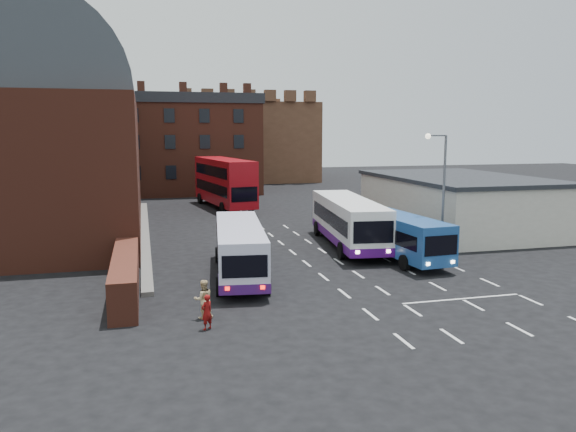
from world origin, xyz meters
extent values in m
plane|color=black|center=(0.00, 0.00, 0.00)|extent=(180.00, 180.00, 0.00)
cube|color=#602B1E|center=(-15.50, 21.00, 5.00)|extent=(12.00, 28.00, 10.00)
cylinder|color=#1E2328|center=(-15.50, 21.00, 10.00)|extent=(12.00, 26.00, 12.00)
cube|color=#602B1E|center=(-10.20, 2.00, 0.90)|extent=(1.20, 10.00, 1.80)
cube|color=beige|center=(15.00, 14.00, 2.00)|extent=(10.00, 16.00, 4.00)
cube|color=#282B30|center=(15.00, 14.00, 4.10)|extent=(10.40, 16.40, 0.30)
cube|color=brown|center=(-6.00, 46.00, 5.50)|extent=(22.00, 10.00, 11.00)
cube|color=brown|center=(6.00, 66.00, 6.00)|extent=(22.00, 22.00, 12.00)
cube|color=silver|center=(-4.32, 3.76, 1.63)|extent=(3.57, 10.47, 2.33)
cube|color=black|center=(-4.32, 3.76, 1.77)|extent=(3.48, 9.29, 0.84)
cylinder|color=black|center=(-5.07, 7.15, 0.47)|extent=(0.37, 0.96, 0.93)
cylinder|color=black|center=(-5.92, 0.29, 0.47)|extent=(0.37, 0.96, 0.93)
cylinder|color=black|center=(-2.76, 6.86, 0.47)|extent=(0.37, 0.96, 0.93)
cylinder|color=black|center=(-3.60, 0.01, 0.47)|extent=(0.37, 0.96, 0.93)
cube|color=white|center=(4.13, 9.69, 1.88)|extent=(4.05, 12.06, 2.69)
cube|color=black|center=(4.13, 9.69, 2.04)|extent=(3.97, 10.87, 0.97)
cylinder|color=black|center=(5.02, 5.79, 0.54)|extent=(0.42, 1.10, 1.08)
cylinder|color=black|center=(5.96, 13.69, 0.54)|extent=(0.42, 1.10, 1.08)
cylinder|color=black|center=(2.36, 6.11, 0.54)|extent=(0.42, 1.10, 1.08)
cylinder|color=black|center=(3.29, 14.01, 0.54)|extent=(0.42, 1.10, 1.08)
cube|color=#1D498B|center=(5.73, 5.84, 1.58)|extent=(2.96, 10.07, 2.26)
cube|color=black|center=(5.73, 5.84, 1.72)|extent=(2.93, 8.88, 0.81)
cylinder|color=black|center=(7.08, 2.77, 0.45)|extent=(0.32, 0.92, 0.90)
cylinder|color=black|center=(6.60, 9.44, 0.45)|extent=(0.32, 0.92, 0.90)
cylinder|color=black|center=(4.83, 2.61, 0.45)|extent=(0.32, 0.92, 0.90)
cylinder|color=black|center=(4.35, 9.28, 0.45)|extent=(0.32, 0.92, 0.90)
cube|color=#A30B14|center=(-1.24, 30.86, 2.77)|extent=(4.70, 12.73, 4.41)
cube|color=black|center=(-1.24, 30.86, 2.15)|extent=(4.57, 11.56, 1.02)
cylinder|color=black|center=(0.76, 27.16, 0.57)|extent=(0.49, 1.17, 1.13)
cylinder|color=black|center=(-0.52, 35.44, 0.57)|extent=(0.49, 1.17, 1.13)
cylinder|color=black|center=(-2.03, 26.73, 0.57)|extent=(0.49, 1.17, 1.13)
cylinder|color=black|center=(-3.31, 35.01, 0.57)|extent=(0.49, 1.17, 1.13)
cylinder|color=slate|center=(8.60, 5.17, 3.75)|extent=(0.15, 0.15, 7.50)
cylinder|color=slate|center=(7.95, 5.08, 7.50)|extent=(1.31, 0.28, 0.09)
sphere|color=#FFF2CC|center=(7.30, 4.99, 7.45)|extent=(0.34, 0.34, 0.34)
imported|color=maroon|center=(-6.97, -4.08, 0.71)|extent=(0.62, 0.57, 1.42)
imported|color=tan|center=(-6.95, -2.69, 0.82)|extent=(0.86, 0.70, 1.65)
camera|label=1|loc=(-9.22, -25.47, 7.78)|focal=35.00mm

